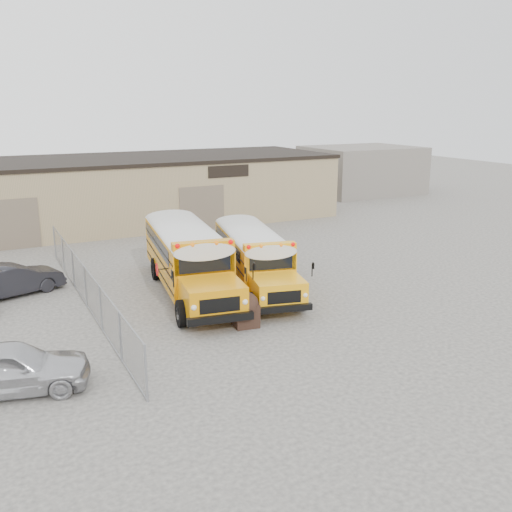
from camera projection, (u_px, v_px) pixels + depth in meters
name	position (u px, v px, depth m)	size (l,w,h in m)	color
ground	(245.00, 306.00, 24.24)	(120.00, 120.00, 0.00)	#4A4644
warehouse	(124.00, 190.00, 40.88)	(30.20, 10.20, 4.67)	#9E8562
chainlink_fence	(86.00, 286.00, 23.99)	(0.07, 18.07, 1.81)	gray
distant_building_right	(361.00, 170.00, 54.82)	(10.00, 8.00, 4.40)	gray
school_bus_left	(165.00, 226.00, 31.73)	(4.03, 10.70, 3.06)	orange
school_bus_right	(231.00, 228.00, 32.00)	(4.25, 9.53, 2.71)	#FFA810
tarp_bundle	(246.00, 309.00, 21.91)	(1.02, 1.01, 1.38)	black
car_silver	(9.00, 368.00, 16.82)	(1.86, 4.62, 1.58)	silver
car_dark	(13.00, 280.00, 25.48)	(1.52, 4.36, 1.44)	black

